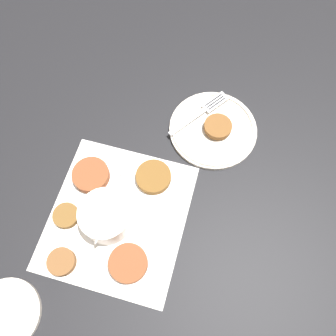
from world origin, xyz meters
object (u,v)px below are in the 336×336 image
object	(u,v)px
sauce_bowl	(106,217)
extra_saucer	(6,314)
serving_plate	(213,129)
fork	(205,110)
fritter_on_plate	(218,127)

from	to	relation	value
sauce_bowl	extra_saucer	xyz separation A→B (m)	(0.23, -0.15, -0.03)
serving_plate	fork	size ratio (longest dim) A/B	1.40
sauce_bowl	fritter_on_plate	bearing A→B (deg)	144.39
serving_plate	fritter_on_plate	world-z (taller)	fritter_on_plate
sauce_bowl	serving_plate	xyz separation A→B (m)	(-0.28, 0.19, -0.03)
sauce_bowl	fritter_on_plate	distance (m)	0.35
fork	extra_saucer	world-z (taller)	fork
fritter_on_plate	fork	distance (m)	0.06
serving_plate	extra_saucer	distance (m)	0.62
fork	serving_plate	bearing A→B (deg)	34.67
fork	extra_saucer	distance (m)	0.64
serving_plate	extra_saucer	xyz separation A→B (m)	(0.52, -0.34, -0.00)
sauce_bowl	fork	distance (m)	0.37
serving_plate	fork	distance (m)	0.06
fork	fritter_on_plate	bearing A→B (deg)	42.24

